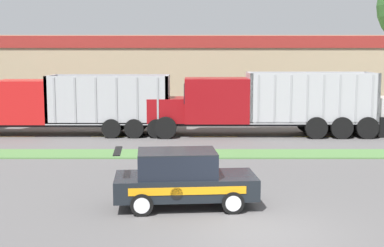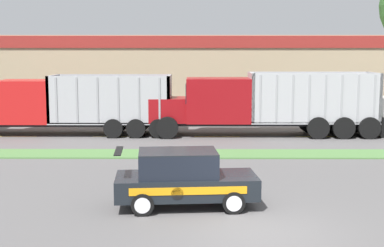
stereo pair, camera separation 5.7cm
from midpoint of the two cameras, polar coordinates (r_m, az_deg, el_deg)
name	(u,v)px [view 1 (the left image)]	position (r m, az deg, el deg)	size (l,w,h in m)	color
ground_plane	(257,232)	(13.78, 6.78, -11.38)	(600.00, 600.00, 0.00)	#5B5959
grass_verge	(230,154)	(23.55, 3.95, -3.25)	(120.00, 1.99, 0.06)	#517F42
centre_line_2	(14,136)	(30.00, -18.52, -1.32)	(2.40, 0.14, 0.01)	yellow
centre_line_3	(115,136)	(28.73, -8.26, -1.38)	(2.40, 0.14, 0.01)	yellow
centre_line_4	(216,137)	(28.45, 2.56, -1.40)	(2.40, 0.14, 0.01)	yellow
centre_line_5	(318,137)	(29.18, 13.22, -1.37)	(2.40, 0.14, 0.01)	yellow
dump_truck_lead	(48,107)	(29.98, -15.11, 1.75)	(11.48, 2.70, 3.23)	black
dump_truck_trail	(243,105)	(28.79, 5.40, 1.96)	(12.10, 2.68, 3.39)	black
rally_car	(184,178)	(15.58, -0.97, -5.86)	(4.20, 2.11, 1.69)	black
store_building_backdrop	(274,74)	(42.28, 8.69, 5.29)	(41.75, 12.10, 5.58)	tan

